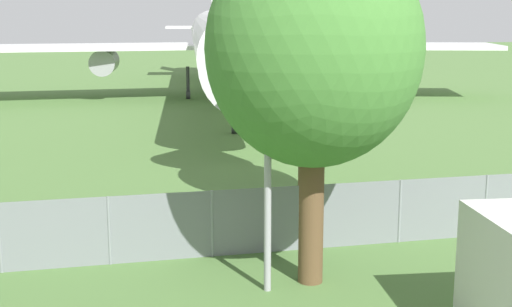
{
  "coord_description": "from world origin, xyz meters",
  "views": [
    {
      "loc": [
        -2.78,
        -6.34,
        6.15
      ],
      "look_at": [
        1.83,
        13.71,
        2.0
      ],
      "focal_mm": 50.0,
      "sensor_mm": 36.0,
      "label": 1
    }
  ],
  "objects": [
    {
      "name": "perimeter_fence",
      "position": [
        -0.0,
        10.71,
        0.86
      ],
      "size": [
        56.07,
        0.07,
        1.73
      ],
      "color": "gray",
      "rests_on": "ground"
    },
    {
      "name": "airplane",
      "position": [
        5.89,
        41.75,
        4.16
      ],
      "size": [
        39.31,
        47.91,
        12.01
      ],
      "rotation": [
        0.0,
        0.0,
        -1.7
      ],
      "color": "white",
      "rests_on": "ground"
    },
    {
      "name": "tree_near_hangar",
      "position": [
        3.64,
        14.61,
        4.35
      ],
      "size": [
        3.99,
        3.99,
        6.57
      ],
      "color": "brown",
      "rests_on": "ground"
    },
    {
      "name": "tree_left_of_cabin",
      "position": [
        1.92,
        8.53,
        5.31
      ],
      "size": [
        4.74,
        4.74,
        7.95
      ],
      "color": "brown",
      "rests_on": "ground"
    },
    {
      "name": "light_mast",
      "position": [
        0.83,
        8.23,
        4.57
      ],
      "size": [
        0.44,
        0.44,
        7.42
      ],
      "color": "#99999E",
      "rests_on": "ground"
    }
  ]
}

